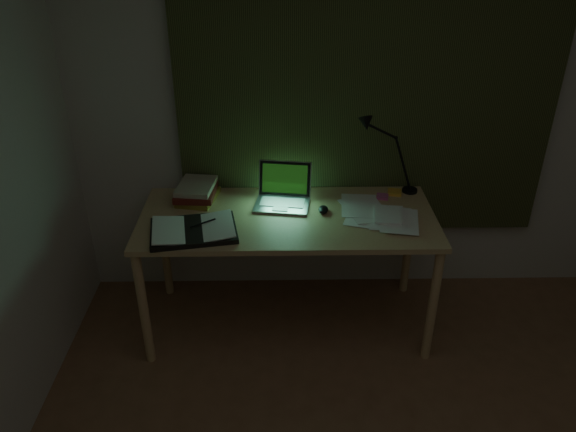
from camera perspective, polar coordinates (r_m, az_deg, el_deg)
name	(u,v)px	position (r m, az deg, el deg)	size (l,w,h in m)	color
wall_back	(365,105)	(3.38, 7.87, 11.12)	(3.50, 0.00, 2.50)	beige
curtain	(369,73)	(3.29, 8.21, 14.21)	(2.20, 0.06, 2.00)	#292F17
desk	(288,271)	(3.34, -0.03, -5.66)	(1.65, 0.72, 0.75)	tan
laptop	(282,189)	(3.19, -0.64, 2.76)	(0.31, 0.35, 0.22)	#A4A4A9
open_textbook	(193,230)	(3.01, -9.58, -1.37)	(0.45, 0.32, 0.04)	silver
book_stack	(198,191)	(3.33, -9.14, 2.50)	(0.22, 0.26, 0.11)	silver
loose_papers	(378,214)	(3.17, 9.18, 0.16)	(0.33, 0.35, 0.02)	white
mouse	(323,210)	(3.17, 3.60, 0.65)	(0.05, 0.09, 0.03)	black
sticky_yellow	(395,192)	(3.44, 10.78, 2.39)	(0.08, 0.08, 0.02)	gold
sticky_pink	(382,197)	(3.38, 9.57, 1.96)	(0.07, 0.07, 0.01)	#CC4F8E
desk_lamp	(414,154)	(3.38, 12.67, 6.15)	(0.33, 0.25, 0.49)	black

